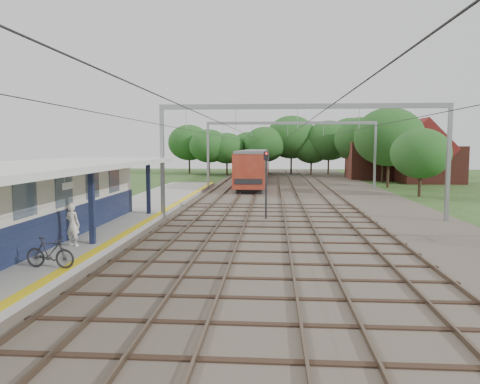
{
  "coord_description": "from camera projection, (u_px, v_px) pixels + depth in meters",
  "views": [
    {
      "loc": [
        1.79,
        -13.17,
        4.49
      ],
      "look_at": [
        -0.33,
        16.28,
        1.6
      ],
      "focal_mm": 35.0,
      "sensor_mm": 36.0,
      "label": 1
    }
  ],
  "objects": [
    {
      "name": "house_far",
      "position": [
        378.0,
        156.0,
        63.79
      ],
      "size": [
        8.0,
        6.12,
        8.66
      ],
      "color": "brown",
      "rests_on": "ground"
    },
    {
      "name": "person",
      "position": [
        73.0,
        224.0,
        19.45
      ],
      "size": [
        0.75,
        0.6,
        1.8
      ],
      "primitive_type": "imported",
      "rotation": [
        0.0,
        0.0,
        2.85
      ],
      "color": "white",
      "rests_on": "platform"
    },
    {
      "name": "house_near",
      "position": [
        430.0,
        159.0,
        57.5
      ],
      "size": [
        7.0,
        6.12,
        7.89
      ],
      "color": "brown",
      "rests_on": "ground"
    },
    {
      "name": "rail_tracks",
      "position": [
        270.0,
        193.0,
        43.29
      ],
      "size": [
        11.8,
        88.0,
        0.15
      ],
      "color": "brown",
      "rests_on": "ballast_bed"
    },
    {
      "name": "ballast_bed",
      "position": [
        297.0,
        195.0,
        43.13
      ],
      "size": [
        18.0,
        90.0,
        0.1
      ],
      "primitive_type": "cube",
      "color": "#473D33",
      "rests_on": "ground"
    },
    {
      "name": "yellow_stripe",
      "position": [
        155.0,
        216.0,
        27.88
      ],
      "size": [
        0.45,
        52.0,
        0.01
      ],
      "primitive_type": "cube",
      "color": "yellow",
      "rests_on": "platform"
    },
    {
      "name": "ground",
      "position": [
        211.0,
        301.0,
        13.64
      ],
      "size": [
        160.0,
        160.0,
        0.0
      ],
      "primitive_type": "plane",
      "color": "#2D4C1E",
      "rests_on": "ground"
    },
    {
      "name": "catenary_system",
      "position": [
        294.0,
        134.0,
        37.95
      ],
      "size": [
        17.22,
        88.0,
        7.0
      ],
      "color": "gray",
      "rests_on": "ground"
    },
    {
      "name": "train",
      "position": [
        256.0,
        164.0,
        60.93
      ],
      "size": [
        3.02,
        37.53,
        3.95
      ],
      "color": "black",
      "rests_on": "ballast_bed"
    },
    {
      "name": "station_building",
      "position": [
        36.0,
        201.0,
        21.02
      ],
      "size": [
        3.41,
        18.0,
        3.4
      ],
      "color": "beige",
      "rests_on": "platform"
    },
    {
      "name": "bicycle",
      "position": [
        50.0,
        253.0,
        15.91
      ],
      "size": [
        1.81,
        0.66,
        1.06
      ],
      "primitive_type": "imported",
      "rotation": [
        0.0,
        0.0,
        1.48
      ],
      "color": "black",
      "rests_on": "platform"
    },
    {
      "name": "signal_post",
      "position": [
        266.0,
        178.0,
        28.22
      ],
      "size": [
        0.33,
        0.3,
        4.17
      ],
      "rotation": [
        0.0,
        0.0,
        -0.36
      ],
      "color": "black",
      "rests_on": "ground"
    },
    {
      "name": "tree_band",
      "position": [
        288.0,
        143.0,
        69.58
      ],
      "size": [
        31.72,
        30.88,
        8.82
      ],
      "color": "#382619",
      "rests_on": "ground"
    },
    {
      "name": "platform",
      "position": [
        118.0,
        218.0,
        28.05
      ],
      "size": [
        5.0,
        52.0,
        0.35
      ],
      "primitive_type": "cube",
      "color": "gray",
      "rests_on": "ground"
    },
    {
      "name": "canopy",
      "position": [
        48.0,
        166.0,
        19.79
      ],
      "size": [
        6.4,
        20.0,
        3.44
      ],
      "color": "#111937",
      "rests_on": "platform"
    }
  ]
}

